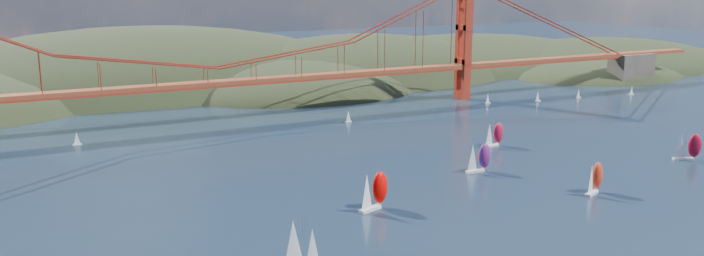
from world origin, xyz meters
The scene contains 14 objects.
headlands centered at (44.95, 278.29, -12.46)m, with size 725.00×225.00×96.00m.
bridge centered at (-1.75, 180.00, 32.23)m, with size 552.00×12.00×55.00m.
sloop_navy centered at (-27.37, 29.00, 5.73)m, with size 8.37×4.78×12.97m.
racer_0 centered at (4.33, 56.94, 5.12)m, with size 9.69×6.09×10.84m.
racer_1 centered at (64.07, 41.34, 4.55)m, with size 8.61×5.87×9.64m.
racer_2 centered at (117.32, 53.68, 4.68)m, with size 8.76×6.64×9.89m.
racer_3 centered at (73.29, 96.31, 4.39)m, with size 8.18×3.57×9.29m.
racer_rwb centered at (48.95, 72.70, 4.60)m, with size 8.48×3.49×9.72m.
distant_boat_3 centered at (-56.03, 163.34, 2.41)m, with size 3.00×2.00×4.70m.
distant_boat_4 centered at (122.30, 162.92, 2.41)m, with size 3.00×2.00×4.70m.
distant_boat_5 centered at (147.06, 157.00, 2.41)m, with size 3.00×2.00×4.70m.
distant_boat_6 centered at (171.10, 155.23, 2.41)m, with size 3.00×2.00×4.70m.
distant_boat_7 centered at (201.73, 150.30, 2.41)m, with size 3.00×2.00×4.70m.
distant_boat_8 centered at (45.94, 154.62, 2.41)m, with size 3.00×2.00×4.70m.
Camera 1 is at (-74.91, -88.39, 58.04)m, focal length 35.00 mm.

